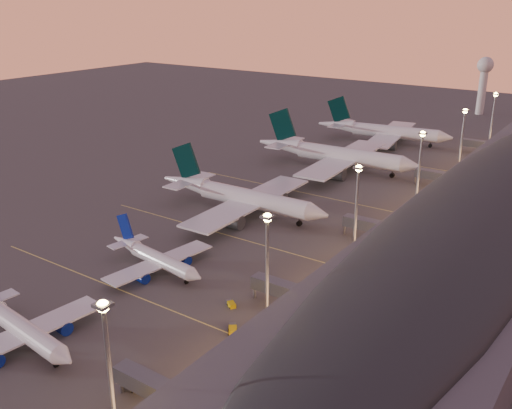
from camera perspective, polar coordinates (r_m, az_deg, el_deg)
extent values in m
plane|color=#464341|center=(139.70, -11.41, -7.76)|extent=(700.00, 700.00, 0.00)
cylinder|color=silver|center=(120.93, -21.91, -11.77)|extent=(22.92, 6.09, 3.86)
cone|color=silver|center=(110.88, -18.57, -14.41)|extent=(4.02, 4.20, 3.86)
cube|color=silver|center=(122.14, -22.12, -11.83)|extent=(9.78, 32.97, 0.42)
cylinder|color=navy|center=(124.93, -18.97, -11.34)|extent=(5.38, 3.39, 2.89)
cylinder|color=black|center=(115.06, -19.40, -14.76)|extent=(0.34, 0.34, 1.52)
cylinder|color=black|center=(115.19, -19.39, -14.85)|extent=(1.14, 0.78, 1.08)
cylinder|color=black|center=(124.70, -21.06, -12.07)|extent=(0.34, 0.34, 1.52)
cylinder|color=black|center=(124.82, -21.04, -12.15)|extent=(1.14, 0.78, 1.08)
cylinder|color=black|center=(122.82, -23.29, -12.93)|extent=(0.34, 0.34, 1.52)
cylinder|color=black|center=(122.94, -23.27, -13.02)|extent=(1.14, 0.78, 1.08)
cylinder|color=silver|center=(142.59, -9.36, -5.59)|extent=(21.21, 6.25, 3.56)
cone|color=silver|center=(134.13, -6.08, -7.15)|extent=(3.81, 3.97, 3.56)
cone|color=silver|center=(153.68, -12.92, -3.71)|extent=(9.83, 4.76, 3.56)
cube|color=silver|center=(143.58, -9.60, -5.69)|extent=(9.92, 30.53, 0.39)
cylinder|color=navy|center=(147.31, -7.39, -5.39)|extent=(5.03, 3.26, 2.67)
cylinder|color=navy|center=(140.14, -11.51, -7.05)|extent=(5.03, 3.26, 2.67)
cube|color=navy|center=(151.55, -12.95, -2.17)|extent=(6.54, 1.38, 7.73)
cube|color=silver|center=(152.59, -12.69, -3.65)|extent=(4.75, 11.14, 0.25)
cylinder|color=black|center=(137.55, -6.98, -7.63)|extent=(0.32, 0.32, 1.41)
cylinder|color=black|center=(137.64, -6.98, -7.70)|extent=(1.07, 0.75, 1.00)
cylinder|color=black|center=(146.24, -8.95, -5.97)|extent=(0.32, 0.32, 1.41)
cylinder|color=black|center=(146.33, -8.95, -6.04)|extent=(1.07, 0.75, 1.00)
cylinder|color=black|center=(143.55, -10.50, -6.59)|extent=(0.32, 0.32, 1.41)
cylinder|color=black|center=(143.64, -10.50, -6.66)|extent=(1.07, 0.75, 1.00)
cylinder|color=silver|center=(176.32, -0.17, 0.50)|extent=(38.43, 6.71, 5.79)
cone|color=silver|center=(165.79, 6.24, -0.92)|extent=(6.32, 5.94, 5.79)
cone|color=silver|center=(192.09, -7.10, 2.24)|extent=(17.43, 6.21, 5.79)
cube|color=silver|center=(177.63, -0.67, 0.31)|extent=(12.47, 56.24, 0.64)
cylinder|color=#53565B|center=(187.40, 1.76, 0.74)|extent=(8.75, 4.55, 4.34)
cylinder|color=#53565B|center=(168.25, -2.67, -1.58)|extent=(8.75, 4.55, 4.34)
cube|color=black|center=(189.40, -6.99, 4.35)|extent=(11.44, 1.14, 12.85)
cube|color=silver|center=(190.52, -6.63, 2.38)|extent=(6.66, 20.30, 0.41)
cylinder|color=black|center=(169.94, 4.35, -1.79)|extent=(0.47, 0.47, 2.32)
cylinder|color=black|center=(170.07, 4.35, -1.90)|extent=(1.65, 1.05, 1.62)
cylinder|color=black|center=(182.48, -0.27, -0.16)|extent=(0.47, 0.47, 2.32)
cylinder|color=black|center=(182.60, -0.27, -0.26)|extent=(1.65, 1.05, 1.62)
cylinder|color=black|center=(176.23, -1.74, -0.92)|extent=(0.47, 0.47, 2.32)
cylinder|color=black|center=(176.36, -1.74, -1.03)|extent=(1.65, 1.05, 1.62)
cylinder|color=silver|center=(225.50, 9.27, 4.78)|extent=(42.64, 8.78, 6.40)
cone|color=silver|center=(217.78, 15.24, 3.78)|extent=(7.18, 6.78, 6.40)
cone|color=silver|center=(238.18, 2.43, 6.04)|extent=(19.45, 7.47, 6.40)
cube|color=silver|center=(226.54, 8.78, 4.58)|extent=(15.76, 62.49, 0.70)
cylinder|color=#53565B|center=(238.82, 10.35, 4.76)|extent=(9.82, 5.33, 4.80)
cylinder|color=#53565B|center=(214.58, 7.64, 3.16)|extent=(9.82, 5.33, 4.80)
cube|color=black|center=(235.86, 2.66, 7.96)|extent=(12.66, 1.67, 14.21)
cube|color=silver|center=(236.86, 2.93, 6.19)|extent=(8.07, 22.63, 0.45)
cylinder|color=black|center=(220.90, 13.46, 2.95)|extent=(0.54, 0.54, 2.56)
cylinder|color=black|center=(221.01, 13.45, 2.85)|extent=(1.85, 1.22, 1.79)
cylinder|color=black|center=(231.93, 8.86, 4.08)|extent=(0.54, 0.54, 2.56)
cylinder|color=black|center=(232.04, 8.86, 3.99)|extent=(1.85, 1.22, 1.79)
cylinder|color=black|center=(224.00, 7.96, 3.55)|extent=(0.54, 0.54, 2.56)
cylinder|color=black|center=(224.11, 7.95, 3.46)|extent=(1.85, 1.22, 1.79)
cylinder|color=silver|center=(272.76, 13.71, 7.03)|extent=(39.49, 11.62, 5.90)
cone|color=silver|center=(268.91, 18.43, 6.39)|extent=(7.10, 6.77, 5.90)
cone|color=silver|center=(279.92, 8.04, 7.89)|extent=(18.31, 8.45, 5.90)
cube|color=silver|center=(273.38, 13.31, 6.87)|extent=(19.67, 58.13, 0.65)
cylinder|color=#53565B|center=(285.52, 14.13, 6.94)|extent=(9.38, 5.69, 4.43)
cylinder|color=#53565B|center=(261.65, 12.89, 5.87)|extent=(9.38, 5.69, 4.43)
cube|color=black|center=(278.16, 8.29, 9.40)|extent=(11.65, 2.60, 13.10)
cube|color=silver|center=(279.09, 8.47, 8.01)|extent=(9.27, 21.25, 0.41)
cylinder|color=black|center=(270.73, 17.03, 5.72)|extent=(0.54, 0.54, 2.36)
cylinder|color=black|center=(270.81, 17.02, 5.65)|extent=(1.79, 1.27, 1.65)
cylinder|color=black|center=(278.28, 13.21, 6.45)|extent=(0.54, 0.54, 2.36)
cylinder|color=black|center=(278.36, 13.21, 6.38)|extent=(1.79, 1.27, 1.65)
cylinder|color=black|center=(270.44, 12.79, 6.10)|extent=(0.54, 0.54, 2.36)
cylinder|color=black|center=(270.52, 12.78, 6.02)|extent=(1.79, 1.27, 1.65)
cube|color=#4C4B51|center=(169.22, 22.58, -1.69)|extent=(40.00, 255.00, 12.00)
ellipsoid|color=black|center=(167.25, 22.85, 0.22)|extent=(39.00, 253.00, 10.92)
cube|color=#FFA45B|center=(174.24, 16.12, -0.64)|extent=(0.40, 244.80, 8.00)
cube|color=#53565B|center=(98.85, -10.17, -17.54)|extent=(16.00, 3.20, 3.00)
cylinder|color=gray|center=(105.06, -13.34, -16.81)|extent=(0.70, 0.70, 4.40)
cube|color=#53565B|center=(125.12, 2.89, -8.51)|extent=(16.00, 3.20, 3.00)
cylinder|color=gray|center=(130.08, -0.14, -8.44)|extent=(0.70, 0.70, 4.40)
cube|color=#53565B|center=(161.56, 11.42, -2.06)|extent=(16.00, 3.20, 3.00)
cylinder|color=gray|center=(165.43, 8.84, -2.22)|extent=(0.70, 0.70, 4.40)
cube|color=#53565B|center=(212.47, 17.71, 2.77)|extent=(16.00, 3.20, 3.00)
cylinder|color=gray|center=(215.43, 15.63, 2.57)|extent=(0.70, 0.70, 4.40)
cube|color=#53565B|center=(264.92, 21.49, 5.64)|extent=(16.00, 3.20, 3.00)
cylinder|color=gray|center=(267.30, 19.78, 5.47)|extent=(0.70, 0.70, 4.40)
cylinder|color=gray|center=(87.63, -14.30, -16.91)|extent=(0.70, 0.70, 25.00)
cube|color=gray|center=(80.77, -15.08, -9.67)|extent=(2.20, 2.20, 0.50)
sphere|color=#FFD057|center=(80.86, -15.07, -9.79)|extent=(1.80, 1.80, 1.80)
cylinder|color=gray|center=(112.98, 1.10, -7.23)|extent=(0.70, 0.70, 25.00)
cube|color=gray|center=(107.74, 1.15, -1.21)|extent=(2.20, 2.20, 0.50)
sphere|color=#FFD057|center=(107.81, 1.15, -1.31)|extent=(1.80, 1.80, 1.80)
cylinder|color=gray|center=(145.08, 9.94, -1.16)|extent=(0.70, 0.70, 25.00)
cube|color=gray|center=(141.04, 10.24, 3.66)|extent=(2.20, 2.20, 0.50)
sphere|color=#FFD057|center=(141.10, 10.24, 3.58)|extent=(1.80, 1.80, 1.80)
cylinder|color=gray|center=(184.91, 15.96, 3.03)|extent=(0.70, 0.70, 25.00)
cube|color=gray|center=(181.76, 16.34, 6.85)|extent=(2.20, 2.20, 0.50)
sphere|color=#FFD057|center=(181.81, 16.33, 6.79)|extent=(1.80, 1.80, 1.80)
cylinder|color=gray|center=(226.69, 19.82, 5.68)|extent=(0.70, 0.70, 25.00)
cube|color=gray|center=(224.13, 20.21, 8.82)|extent=(2.20, 2.20, 0.50)
sphere|color=#FFD057|center=(224.16, 20.20, 8.77)|extent=(1.80, 1.80, 1.80)
cylinder|color=gray|center=(269.51, 22.49, 7.49)|extent=(0.70, 0.70, 25.00)
cube|color=gray|center=(267.35, 22.86, 10.14)|extent=(2.20, 2.20, 0.50)
sphere|color=#FFD057|center=(267.38, 22.85, 10.10)|extent=(1.80, 1.80, 1.80)
cylinder|color=silver|center=(356.83, 21.66, 10.45)|extent=(4.40, 4.40, 26.00)
sphere|color=silver|center=(354.98, 21.97, 12.82)|extent=(9.00, 9.00, 9.00)
cube|color=#D8C659|center=(136.77, -12.92, -8.52)|extent=(90.00, 0.36, 0.00)
cube|color=#D8C659|center=(163.06, -2.59, -3.16)|extent=(90.00, 0.36, 0.00)
cube|color=#D8C659|center=(198.20, 5.32, 1.07)|extent=(90.00, 0.36, 0.00)
cube|color=#D8C659|center=(245.56, 11.74, 4.49)|extent=(90.00, 0.36, 0.00)
cube|color=#C5A705|center=(105.71, -11.63, -17.49)|extent=(2.95, 2.52, 1.15)
cube|color=#53565B|center=(106.41, -12.62, -17.40)|extent=(1.92, 1.87, 0.84)
cylinder|color=black|center=(106.22, -10.96, -17.47)|extent=(0.50, 0.37, 0.46)
cylinder|color=black|center=(105.06, -11.26, -17.97)|extent=(0.50, 0.37, 0.46)
cylinder|color=black|center=(106.80, -11.96, -17.31)|extent=(0.50, 0.37, 0.46)
cylinder|color=black|center=(105.64, -12.27, -17.81)|extent=(0.50, 0.37, 0.46)
cube|color=#C5A705|center=(127.49, -2.45, -9.98)|extent=(2.56, 2.33, 1.00)
cube|color=#53565B|center=(128.90, -2.70, -9.69)|extent=(1.71, 1.68, 0.72)
cylinder|color=black|center=(127.17, -2.03, -10.21)|extent=(0.42, 0.35, 0.40)
cylinder|color=black|center=(126.78, -2.62, -10.32)|extent=(0.42, 0.35, 0.40)
cylinder|color=black|center=(128.50, -2.29, -9.87)|extent=(0.42, 0.35, 0.40)
cylinder|color=black|center=(128.12, -2.87, -9.98)|extent=(0.42, 0.35, 0.40)
cube|color=#C5A705|center=(118.42, -2.34, -12.49)|extent=(2.89, 3.05, 1.19)
cube|color=#53565B|center=(120.16, -2.36, -12.06)|extent=(2.05, 2.06, 0.87)
cylinder|color=black|center=(117.80, -1.93, -12.89)|extent=(0.45, 0.50, 0.48)
cylinder|color=black|center=(117.79, -2.74, -12.90)|extent=(0.45, 0.50, 0.48)
cylinder|color=black|center=(119.45, -1.95, -12.38)|extent=(0.45, 0.50, 0.48)
cylinder|color=black|center=(119.44, -2.75, -12.39)|extent=(0.45, 0.50, 0.48)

